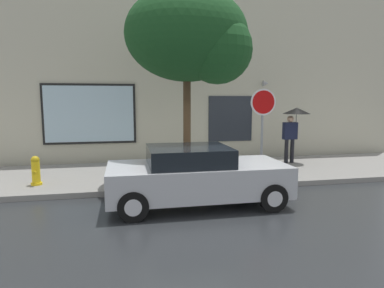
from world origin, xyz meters
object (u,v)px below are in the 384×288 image
object	(u,v)px
stop_sign	(263,116)
street_tree	(193,38)
fire_hydrant	(36,171)
pedestrian_with_umbrella	(294,120)
parked_car	(196,176)

from	to	relation	value
stop_sign	street_tree	bearing A→B (deg)	170.18
fire_hydrant	pedestrian_with_umbrella	bearing A→B (deg)	10.56
parked_car	stop_sign	bearing A→B (deg)	33.36
fire_hydrant	stop_sign	bearing A→B (deg)	-5.36
parked_car	pedestrian_with_umbrella	bearing A→B (deg)	39.62
pedestrian_with_umbrella	parked_car	bearing A→B (deg)	-140.38
fire_hydrant	street_tree	bearing A→B (deg)	-3.30
pedestrian_with_umbrella	stop_sign	distance (m)	3.07
parked_car	fire_hydrant	xyz separation A→B (m)	(-4.03, 2.09, -0.15)
parked_car	fire_hydrant	distance (m)	4.54
street_tree	stop_sign	distance (m)	2.94
fire_hydrant	street_tree	distance (m)	5.65
fire_hydrant	pedestrian_with_umbrella	size ratio (longest dim) A/B	0.40
parked_car	stop_sign	distance (m)	3.03
stop_sign	fire_hydrant	bearing A→B (deg)	174.64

